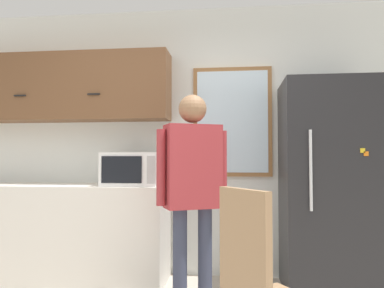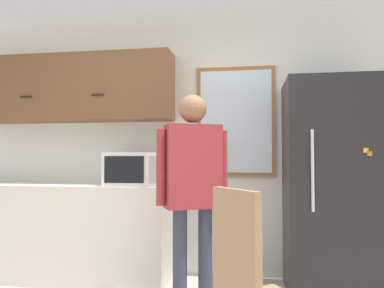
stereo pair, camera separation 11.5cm
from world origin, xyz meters
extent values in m
cube|color=silver|center=(0.00, 2.00, 1.35)|extent=(6.00, 0.06, 2.70)
cube|color=silver|center=(-1.13, 1.67, 0.46)|extent=(2.14, 0.59, 0.91)
cube|color=brown|center=(-1.13, 1.80, 1.88)|extent=(2.14, 0.34, 0.67)
cube|color=black|center=(-1.50, 1.62, 1.78)|extent=(0.12, 0.01, 0.01)
cube|color=black|center=(-0.76, 1.62, 1.78)|extent=(0.12, 0.01, 0.01)
cube|color=white|center=(-0.37, 1.63, 1.07)|extent=(0.52, 0.38, 0.31)
cube|color=black|center=(-0.42, 1.43, 1.07)|extent=(0.37, 0.01, 0.24)
cube|color=#B2B2B2|center=(-0.15, 1.44, 1.07)|extent=(0.07, 0.01, 0.25)
cylinder|color=#33384C|center=(0.16, 1.06, 0.39)|extent=(0.11, 0.11, 0.78)
cylinder|color=#33384C|center=(0.35, 1.15, 0.39)|extent=(0.11, 0.11, 0.78)
cube|color=maroon|center=(0.25, 1.11, 1.10)|extent=(0.48, 0.38, 0.65)
sphere|color=#8C6647|center=(0.25, 1.11, 1.55)|extent=(0.22, 0.22, 0.22)
cylinder|color=maroon|center=(0.02, 1.00, 1.10)|extent=(0.07, 0.07, 0.58)
cylinder|color=maroon|center=(0.48, 1.21, 1.10)|extent=(0.07, 0.07, 0.58)
cube|color=#232326|center=(1.40, 1.63, 0.92)|extent=(0.78, 0.67, 1.85)
cylinder|color=silver|center=(1.18, 1.27, 1.07)|extent=(0.02, 0.02, 0.65)
cube|color=orange|center=(1.61, 1.29, 1.20)|extent=(0.04, 0.01, 0.04)
cube|color=yellow|center=(1.58, 1.29, 1.23)|extent=(0.04, 0.01, 0.04)
cube|color=#997551|center=(0.62, 0.07, 0.73)|extent=(0.25, 0.33, 0.57)
cube|color=olive|center=(0.56, 1.96, 1.53)|extent=(0.78, 0.04, 1.09)
cube|color=silver|center=(0.56, 1.94, 1.53)|extent=(0.70, 0.01, 1.01)
camera|label=1|loc=(0.58, -1.79, 1.16)|focal=35.00mm
camera|label=2|loc=(0.69, -1.78, 1.16)|focal=35.00mm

